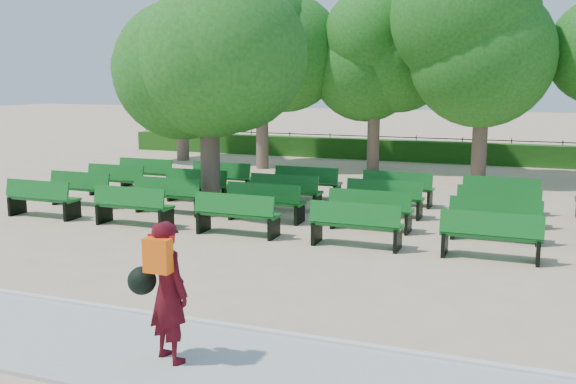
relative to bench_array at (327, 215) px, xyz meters
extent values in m
plane|color=tan|center=(-0.92, -1.45, -0.10)|extent=(120.00, 120.00, 0.00)
cube|color=#B1B2AD|center=(-0.92, -8.85, -0.07)|extent=(30.00, 2.20, 0.06)
cube|color=silver|center=(-0.92, -7.70, -0.05)|extent=(30.00, 0.12, 0.10)
cube|color=#1D4F14|center=(-0.92, 12.55, 0.35)|extent=(26.00, 0.70, 0.90)
cube|color=#10601C|center=(0.00, 0.02, 0.39)|extent=(2.00, 0.63, 0.07)
cube|color=#10601C|center=(0.00, -0.22, 0.67)|extent=(1.99, 0.23, 0.46)
cylinder|color=brown|center=(-3.34, -0.08, 1.40)|extent=(0.53, 0.53, 3.00)
ellipsoid|color=#20631A|center=(-3.34, -0.08, 4.13)|extent=(4.45, 4.45, 4.01)
imported|color=#450912|center=(0.71, -8.96, 0.87)|extent=(0.78, 0.67, 1.82)
cube|color=#FF5D0D|center=(0.71, -9.17, 1.39)|extent=(0.34, 0.17, 0.42)
sphere|color=black|center=(0.37, -9.02, 0.99)|extent=(0.36, 0.36, 0.36)
camera|label=1|loc=(4.86, -15.62, 3.51)|focal=40.00mm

